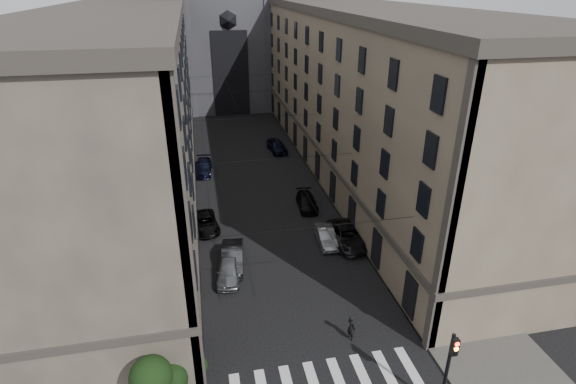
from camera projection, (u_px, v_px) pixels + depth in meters
sidewalk_left at (164, 183)px, 51.79m from camera, size 7.00×80.00×0.15m
sidewalk_right at (338, 169)px, 55.61m from camera, size 7.00×80.00×0.15m
zebra_crossing at (326, 381)px, 26.26m from camera, size 11.00×3.20×0.01m
building_left at (125, 105)px, 47.31m from camera, size 13.60×60.60×18.85m
building_right at (367, 94)px, 52.20m from camera, size 13.60×60.60×18.85m
gothic_tower at (222, 2)px, 80.68m from camera, size 35.00×23.00×58.00m
traffic_light_right at (449, 364)px, 23.15m from camera, size 0.34×0.50×5.20m
shrub_cluster at (170, 383)px, 23.91m from camera, size 3.90×4.40×3.90m
tram_wires at (253, 118)px, 50.32m from camera, size 14.00×60.00×0.43m
car_left_near at (229, 270)px, 35.01m from camera, size 2.31×4.54×1.48m
car_left_midnear at (232, 257)px, 36.53m from camera, size 2.23×5.06×1.62m
car_left_midfar at (205, 223)px, 42.06m from camera, size 2.77×5.07×1.35m
car_left_far at (203, 167)px, 54.45m from camera, size 2.56×5.30×1.49m
car_right_near at (326, 236)px, 39.81m from camera, size 1.64×4.23×1.37m
car_right_midnear at (347, 236)px, 39.68m from camera, size 2.70×5.65×1.56m
car_right_midfar at (307, 202)px, 46.09m from camera, size 2.14×4.63×1.31m
car_right_far at (277, 146)px, 61.25m from camera, size 2.52×5.05×1.65m
pedestrian at (351, 327)px, 28.99m from camera, size 0.66×0.79×1.86m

